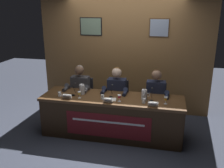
# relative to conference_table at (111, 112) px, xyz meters

# --- Properties ---
(ground_plane) EXTENTS (12.00, 12.00, 0.00)m
(ground_plane) POSITION_rel_conference_table_xyz_m (-0.00, 0.10, -0.50)
(ground_plane) COLOR #383D4C
(wall_back_panelled) EXTENTS (3.81, 0.14, 2.60)m
(wall_back_panelled) POSITION_rel_conference_table_xyz_m (-0.00, 1.37, 0.80)
(wall_back_panelled) COLOR brown
(wall_back_panelled) RESTS_ON ground_plane
(conference_table) EXTENTS (2.61, 0.76, 0.75)m
(conference_table) POSITION_rel_conference_table_xyz_m (0.00, 0.00, 0.00)
(conference_table) COLOR brown
(conference_table) RESTS_ON ground_plane
(chair_left) EXTENTS (0.44, 0.44, 0.88)m
(chair_left) POSITION_rel_conference_table_xyz_m (-0.77, 0.67, -0.08)
(chair_left) COLOR black
(chair_left) RESTS_ON ground_plane
(panelist_left) EXTENTS (0.51, 0.48, 1.21)m
(panelist_left) POSITION_rel_conference_table_xyz_m (-0.77, 0.47, 0.20)
(panelist_left) COLOR black
(panelist_left) RESTS_ON ground_plane
(nameplate_left) EXTENTS (0.17, 0.06, 0.08)m
(nameplate_left) POSITION_rel_conference_table_xyz_m (-0.78, -0.16, 0.29)
(nameplate_left) COLOR white
(nameplate_left) RESTS_ON conference_table
(juice_glass_left) EXTENTS (0.06, 0.06, 0.12)m
(juice_glass_left) POSITION_rel_conference_table_xyz_m (-0.57, -0.08, 0.34)
(juice_glass_left) COLOR white
(juice_glass_left) RESTS_ON conference_table
(water_cup_left) EXTENTS (0.06, 0.06, 0.08)m
(water_cup_left) POSITION_rel_conference_table_xyz_m (-0.95, -0.07, 0.29)
(water_cup_left) COLOR silver
(water_cup_left) RESTS_ON conference_table
(microphone_left) EXTENTS (0.06, 0.17, 0.22)m
(microphone_left) POSITION_rel_conference_table_xyz_m (-0.72, 0.06, 0.32)
(microphone_left) COLOR black
(microphone_left) RESTS_ON conference_table
(chair_center) EXTENTS (0.44, 0.44, 0.88)m
(chair_center) POSITION_rel_conference_table_xyz_m (-0.00, 0.67, -0.08)
(chair_center) COLOR black
(chair_center) RESTS_ON ground_plane
(panelist_center) EXTENTS (0.51, 0.48, 1.21)m
(panelist_center) POSITION_rel_conference_table_xyz_m (-0.00, 0.47, 0.20)
(panelist_center) COLOR black
(panelist_center) RESTS_ON ground_plane
(nameplate_center) EXTENTS (0.15, 0.06, 0.08)m
(nameplate_center) POSITION_rel_conference_table_xyz_m (-0.01, -0.18, 0.29)
(nameplate_center) COLOR white
(nameplate_center) RESTS_ON conference_table
(juice_glass_center) EXTENTS (0.06, 0.06, 0.12)m
(juice_glass_center) POSITION_rel_conference_table_xyz_m (0.17, -0.08, 0.34)
(juice_glass_center) COLOR white
(juice_glass_center) RESTS_ON conference_table
(water_cup_center) EXTENTS (0.06, 0.06, 0.08)m
(water_cup_center) POSITION_rel_conference_table_xyz_m (-0.14, -0.05, 0.29)
(water_cup_center) COLOR silver
(water_cup_center) RESTS_ON conference_table
(microphone_center) EXTENTS (0.06, 0.17, 0.22)m
(microphone_center) POSITION_rel_conference_table_xyz_m (-0.02, 0.11, 0.32)
(microphone_center) COLOR black
(microphone_center) RESTS_ON conference_table
(chair_right) EXTENTS (0.44, 0.44, 0.88)m
(chair_right) POSITION_rel_conference_table_xyz_m (0.77, 0.67, -0.08)
(chair_right) COLOR black
(chair_right) RESTS_ON ground_plane
(panelist_right) EXTENTS (0.51, 0.48, 1.21)m
(panelist_right) POSITION_rel_conference_table_xyz_m (0.77, 0.47, 0.20)
(panelist_right) COLOR black
(panelist_right) RESTS_ON ground_plane
(nameplate_right) EXTENTS (0.17, 0.06, 0.08)m
(nameplate_right) POSITION_rel_conference_table_xyz_m (0.76, -0.19, 0.29)
(nameplate_right) COLOR white
(nameplate_right) RESTS_ON conference_table
(juice_glass_right) EXTENTS (0.06, 0.06, 0.12)m
(juice_glass_right) POSITION_rel_conference_table_xyz_m (0.96, -0.02, 0.34)
(juice_glass_right) COLOR white
(juice_glass_right) RESTS_ON conference_table
(water_cup_right) EXTENTS (0.06, 0.06, 0.08)m
(water_cup_right) POSITION_rel_conference_table_xyz_m (0.60, -0.07, 0.29)
(water_cup_right) COLOR silver
(water_cup_right) RESTS_ON conference_table
(microphone_right) EXTENTS (0.06, 0.17, 0.22)m
(microphone_right) POSITION_rel_conference_table_xyz_m (0.72, 0.08, 0.32)
(microphone_right) COLOR black
(microphone_right) RESTS_ON conference_table
(water_pitcher_left_side) EXTENTS (0.15, 0.10, 0.21)m
(water_pitcher_left_side) POSITION_rel_conference_table_xyz_m (-0.59, 0.13, 0.34)
(water_pitcher_left_side) COLOR silver
(water_pitcher_left_side) RESTS_ON conference_table
(water_pitcher_right_side) EXTENTS (0.15, 0.10, 0.21)m
(water_pitcher_right_side) POSITION_rel_conference_table_xyz_m (0.59, 0.09, 0.34)
(water_pitcher_right_side) COLOR silver
(water_pitcher_right_side) RESTS_ON conference_table
(document_stack_center) EXTENTS (0.23, 0.18, 0.01)m
(document_stack_center) POSITION_rel_conference_table_xyz_m (0.00, -0.04, 0.26)
(document_stack_center) COLOR white
(document_stack_center) RESTS_ON conference_table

